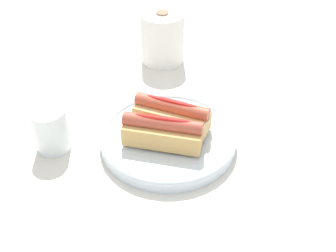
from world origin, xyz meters
name	(u,v)px	position (x,y,z in m)	size (l,w,h in m)	color
ground_plane	(164,143)	(0.00, 0.00, 0.00)	(2.40, 2.40, 0.00)	silver
serving_bowl	(168,139)	(0.01, 0.00, 0.02)	(0.27, 0.27, 0.03)	silver
hotdog_front	(164,132)	(0.00, -0.03, 0.06)	(0.16, 0.07, 0.06)	tan
hotdog_back	(172,114)	(0.01, 0.02, 0.06)	(0.16, 0.09, 0.06)	#DBB270
water_glass	(52,131)	(-0.22, -0.03, 0.04)	(0.07, 0.07, 0.09)	white
paper_towel_roll	(162,38)	(-0.03, 0.33, 0.07)	(0.11, 0.11, 0.13)	white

